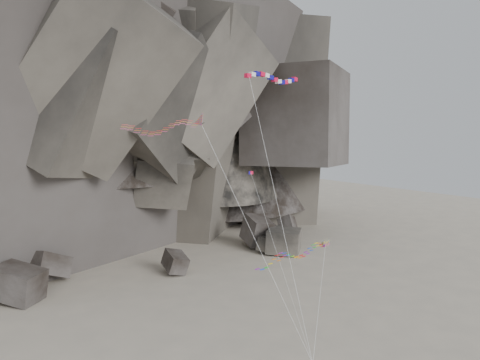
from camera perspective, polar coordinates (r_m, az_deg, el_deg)
ground at (r=57.90m, az=3.71°, el=-19.01°), size 260.00×260.00×0.00m
headland at (r=116.51m, az=-19.29°, el=14.54°), size 110.00×70.00×84.00m
boulder_field at (r=84.06m, az=-11.48°, el=-9.44°), size 81.03×19.67×7.57m
delta_kite at (r=48.61m, az=-9.86°, el=6.39°), size 14.25×12.96×24.83m
banner_kite at (r=58.10m, az=4.12°, el=12.09°), size 10.60×14.73×29.67m
parafoil_kite at (r=53.53m, az=6.16°, el=-9.07°), size 12.51×7.77×9.67m
pennant_kite at (r=54.96m, az=2.53°, el=-2.89°), size 3.16×14.10×17.83m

